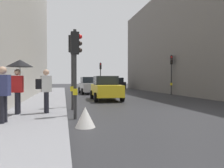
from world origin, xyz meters
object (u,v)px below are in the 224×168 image
object	(u,v)px
car_dark_suv	(116,83)
warning_sign_triangle	(85,117)
traffic_light_near_left	(76,57)
pedestrian_with_umbrella	(19,71)
car_silver_hatchback	(89,85)
pedestrian_with_black_backpack	(45,88)
pedestrian_with_grey_backpack	(1,91)
car_yellow_taxi	(106,88)
traffic_light_far_median	(101,71)
traffic_light_mid_street	(171,67)
traffic_light_near_right	(73,57)

from	to	relation	value
car_dark_suv	warning_sign_triangle	xyz separation A→B (m)	(-7.27, -24.16, -0.55)
traffic_light_near_left	pedestrian_with_umbrella	world-z (taller)	traffic_light_near_left
pedestrian_with_umbrella	warning_sign_triangle	xyz separation A→B (m)	(2.36, -2.18, -1.52)
car_silver_hatchback	pedestrian_with_black_backpack	xyz separation A→B (m)	(-3.39, -13.09, 0.29)
warning_sign_triangle	car_dark_suv	bearing A→B (deg)	73.26
pedestrian_with_black_backpack	warning_sign_triangle	bearing A→B (deg)	-57.59
pedestrian_with_black_backpack	pedestrian_with_grey_backpack	size ratio (longest dim) A/B	1.00
pedestrian_with_black_backpack	warning_sign_triangle	size ratio (longest dim) A/B	2.72
car_yellow_taxi	warning_sign_triangle	xyz separation A→B (m)	(-2.37, -8.39, -0.55)
car_yellow_taxi	car_dark_suv	size ratio (longest dim) A/B	1.00
pedestrian_with_black_backpack	pedestrian_with_grey_backpack	distance (m)	2.05
pedestrian_with_grey_backpack	traffic_light_far_median	bearing A→B (deg)	72.10
car_dark_suv	traffic_light_mid_street	bearing A→B (deg)	-78.99
car_yellow_taxi	pedestrian_with_umbrella	size ratio (longest dim) A/B	1.99
traffic_light_far_median	car_silver_hatchback	size ratio (longest dim) A/B	0.91
traffic_light_far_median	pedestrian_with_black_backpack	world-z (taller)	traffic_light_far_median
pedestrian_with_black_backpack	pedestrian_with_grey_backpack	xyz separation A→B (m)	(-1.16, -1.69, 0.00)
car_silver_hatchback	pedestrian_with_grey_backpack	world-z (taller)	pedestrian_with_grey_backpack
traffic_light_near_right	pedestrian_with_black_backpack	bearing A→B (deg)	-125.07
traffic_light_near_right	warning_sign_triangle	size ratio (longest dim) A/B	5.85
car_dark_suv	pedestrian_with_grey_backpack	xyz separation A→B (m)	(-9.83, -23.65, 0.29)
car_dark_suv	pedestrian_with_grey_backpack	world-z (taller)	pedestrian_with_grey_backpack
pedestrian_with_grey_backpack	traffic_light_near_right	bearing A→B (deg)	55.19
traffic_light_near_left	warning_sign_triangle	xyz separation A→B (m)	(0.21, -1.44, -2.04)
car_dark_suv	warning_sign_triangle	size ratio (longest dim) A/B	6.53
traffic_light_near_right	warning_sign_triangle	distance (m)	4.52
car_dark_suv	pedestrian_with_umbrella	distance (m)	24.02
car_silver_hatchback	pedestrian_with_umbrella	world-z (taller)	pedestrian_with_umbrella
traffic_light_mid_street	pedestrian_with_umbrella	distance (m)	15.44
traffic_light_near_left	car_silver_hatchback	world-z (taller)	traffic_light_near_left
traffic_light_near_left	warning_sign_triangle	bearing A→B (deg)	-81.52
traffic_light_near_right	car_dark_suv	xyz separation A→B (m)	(7.48, 20.28, -1.75)
pedestrian_with_black_backpack	car_silver_hatchback	bearing A→B (deg)	75.47
pedestrian_with_grey_backpack	warning_sign_triangle	distance (m)	2.74
car_dark_suv	pedestrian_with_grey_backpack	distance (m)	25.61
pedestrian_with_black_backpack	pedestrian_with_umbrella	bearing A→B (deg)	-178.81
traffic_light_near_right	warning_sign_triangle	world-z (taller)	traffic_light_near_right
traffic_light_mid_street	traffic_light_near_left	bearing A→B (deg)	-133.61
traffic_light_near_left	pedestrian_with_umbrella	xyz separation A→B (m)	(-2.15, 0.74, -0.52)
traffic_light_near_left	warning_sign_triangle	distance (m)	2.50
traffic_light_mid_street	traffic_light_far_median	size ratio (longest dim) A/B	1.01
traffic_light_near_right	car_dark_suv	world-z (taller)	traffic_light_near_right
car_yellow_taxi	pedestrian_with_black_backpack	xyz separation A→B (m)	(-3.77, -6.19, 0.29)
car_silver_hatchback	traffic_light_near_right	bearing A→B (deg)	-100.98
pedestrian_with_umbrella	pedestrian_with_black_backpack	xyz separation A→B (m)	(0.96, 0.02, -0.68)
car_silver_hatchback	warning_sign_triangle	distance (m)	15.43
traffic_light_far_median	pedestrian_with_grey_backpack	world-z (taller)	traffic_light_far_median
traffic_light_mid_street	warning_sign_triangle	bearing A→B (deg)	-129.30
traffic_light_near_left	traffic_light_far_median	xyz separation A→B (m)	(4.64, 20.69, 0.33)
car_yellow_taxi	pedestrian_with_umbrella	distance (m)	7.87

